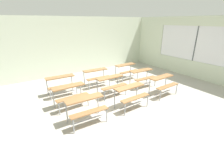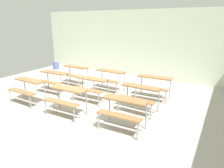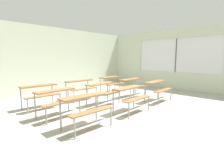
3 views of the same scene
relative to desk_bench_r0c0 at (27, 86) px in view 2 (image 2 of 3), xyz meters
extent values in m
cube|color=#ADA89E|center=(1.43, 0.25, -0.59)|extent=(10.00, 9.00, 0.05)
cube|color=beige|center=(1.43, 4.75, 0.94)|extent=(10.00, 0.12, 3.00)
cube|color=olive|center=(0.00, 0.11, 0.16)|extent=(1.11, 0.36, 0.04)
cube|color=olive|center=(-0.01, -0.21, -0.12)|extent=(1.11, 0.26, 0.03)
cylinder|color=gray|center=(-0.49, 0.27, -0.20)|extent=(0.04, 0.04, 0.72)
cylinder|color=gray|center=(0.51, 0.23, -0.20)|extent=(0.04, 0.04, 0.72)
cylinder|color=gray|center=(-0.51, -0.28, -0.34)|extent=(0.04, 0.04, 0.44)
cylinder|color=gray|center=(0.49, -0.32, -0.34)|extent=(0.04, 0.04, 0.44)
cube|color=gray|center=(0.00, -0.03, -0.46)|extent=(1.00, 0.07, 0.03)
cube|color=olive|center=(1.63, 0.07, 0.16)|extent=(1.11, 0.34, 0.04)
cube|color=olive|center=(1.64, -0.25, -0.12)|extent=(1.10, 0.24, 0.03)
cylinder|color=gray|center=(1.13, 0.20, -0.20)|extent=(0.04, 0.04, 0.72)
cylinder|color=gray|center=(2.13, 0.22, -0.20)|extent=(0.04, 0.04, 0.72)
cylinder|color=gray|center=(1.14, -0.35, -0.34)|extent=(0.04, 0.04, 0.44)
cylinder|color=gray|center=(2.14, -0.33, -0.34)|extent=(0.04, 0.04, 0.44)
cube|color=gray|center=(1.63, -0.07, -0.46)|extent=(1.00, 0.05, 0.03)
cube|color=olive|center=(3.33, 0.14, 0.16)|extent=(1.11, 0.35, 0.04)
cube|color=olive|center=(3.34, -0.18, -0.12)|extent=(1.11, 0.25, 0.03)
cylinder|color=gray|center=(2.83, 0.27, -0.20)|extent=(0.04, 0.04, 0.72)
cylinder|color=gray|center=(3.83, 0.30, -0.20)|extent=(0.04, 0.04, 0.72)
cylinder|color=gray|center=(2.84, -0.28, -0.34)|extent=(0.04, 0.04, 0.44)
cylinder|color=gray|center=(3.84, -0.25, -0.34)|extent=(0.04, 0.04, 0.44)
cube|color=gray|center=(3.33, 0.00, -0.46)|extent=(1.00, 0.06, 0.03)
cube|color=olive|center=(-0.06, 1.24, 0.16)|extent=(1.11, 0.35, 0.04)
cube|color=olive|center=(-0.06, 0.92, -0.12)|extent=(1.11, 0.25, 0.03)
cylinder|color=gray|center=(-0.57, 1.37, -0.20)|extent=(0.04, 0.04, 0.72)
cylinder|color=gray|center=(0.43, 1.39, -0.20)|extent=(0.04, 0.04, 0.72)
cylinder|color=gray|center=(-0.55, 0.82, -0.34)|extent=(0.04, 0.04, 0.44)
cylinder|color=gray|center=(0.45, 0.84, -0.34)|extent=(0.04, 0.04, 0.44)
cube|color=gray|center=(-0.06, 1.10, -0.46)|extent=(1.00, 0.06, 0.03)
cube|color=olive|center=(1.61, 1.25, 0.16)|extent=(1.10, 0.33, 0.04)
cube|color=olive|center=(1.61, 0.93, -0.12)|extent=(1.10, 0.23, 0.03)
cylinder|color=gray|center=(1.11, 1.38, -0.20)|extent=(0.04, 0.04, 0.72)
cylinder|color=gray|center=(2.11, 1.39, -0.20)|extent=(0.04, 0.04, 0.72)
cylinder|color=gray|center=(1.11, 0.83, -0.34)|extent=(0.04, 0.04, 0.44)
cylinder|color=gray|center=(2.11, 0.84, -0.34)|extent=(0.04, 0.04, 0.44)
cube|color=gray|center=(1.61, 1.11, -0.46)|extent=(1.00, 0.04, 0.03)
cube|color=olive|center=(3.29, 1.24, 0.16)|extent=(1.11, 0.37, 0.04)
cube|color=olive|center=(3.27, 0.92, -0.12)|extent=(1.11, 0.27, 0.03)
cylinder|color=gray|center=(2.79, 1.41, -0.20)|extent=(0.04, 0.04, 0.72)
cylinder|color=gray|center=(3.79, 1.36, -0.20)|extent=(0.04, 0.04, 0.72)
cylinder|color=gray|center=(2.77, 0.86, -0.34)|extent=(0.04, 0.04, 0.44)
cylinder|color=gray|center=(3.77, 0.81, -0.34)|extent=(0.04, 0.04, 0.44)
cube|color=gray|center=(3.28, 1.10, -0.46)|extent=(1.00, 0.08, 0.03)
cube|color=olive|center=(0.00, 2.37, 0.16)|extent=(1.11, 0.37, 0.04)
cube|color=olive|center=(-0.02, 2.05, -0.12)|extent=(1.11, 0.27, 0.03)
cylinder|color=gray|center=(-0.50, 2.54, -0.20)|extent=(0.04, 0.04, 0.72)
cylinder|color=gray|center=(0.50, 2.49, -0.20)|extent=(0.04, 0.04, 0.72)
cylinder|color=gray|center=(-0.52, 1.99, -0.34)|extent=(0.04, 0.04, 0.44)
cylinder|color=gray|center=(0.47, 1.94, -0.34)|extent=(0.04, 0.04, 0.44)
cube|color=gray|center=(-0.01, 2.23, -0.46)|extent=(1.00, 0.08, 0.03)
cube|color=olive|center=(1.61, 2.44, 0.16)|extent=(1.11, 0.37, 0.04)
cube|color=olive|center=(1.59, 2.12, -0.12)|extent=(1.11, 0.27, 0.03)
cylinder|color=gray|center=(1.11, 2.60, -0.20)|extent=(0.04, 0.04, 0.72)
cylinder|color=gray|center=(2.11, 2.55, -0.20)|extent=(0.04, 0.04, 0.72)
cylinder|color=gray|center=(1.09, 2.05, -0.34)|extent=(0.04, 0.04, 0.44)
cylinder|color=gray|center=(2.08, 2.00, -0.34)|extent=(0.04, 0.04, 0.44)
cube|color=gray|center=(1.60, 2.30, -0.46)|extent=(1.00, 0.08, 0.03)
cube|color=olive|center=(3.31, 2.42, 0.16)|extent=(1.11, 0.35, 0.04)
cube|color=olive|center=(3.32, 2.10, -0.12)|extent=(1.11, 0.25, 0.03)
cylinder|color=gray|center=(2.80, 2.55, -0.20)|extent=(0.04, 0.04, 0.72)
cylinder|color=gray|center=(3.80, 2.58, -0.20)|extent=(0.04, 0.04, 0.72)
cylinder|color=gray|center=(2.82, 2.00, -0.34)|extent=(0.04, 0.04, 0.44)
cylinder|color=gray|center=(3.82, 2.03, -0.34)|extent=(0.04, 0.04, 0.44)
cube|color=gray|center=(3.31, 2.28, -0.46)|extent=(1.00, 0.06, 0.03)
cylinder|color=#51609E|center=(-2.74, 3.96, -0.38)|extent=(0.31, 0.31, 0.37)
camera|label=1|loc=(-1.60, -3.72, 2.22)|focal=25.65mm
camera|label=2|loc=(5.27, -3.84, 1.92)|focal=32.17mm
camera|label=3|loc=(-2.37, -3.05, 1.04)|focal=28.00mm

